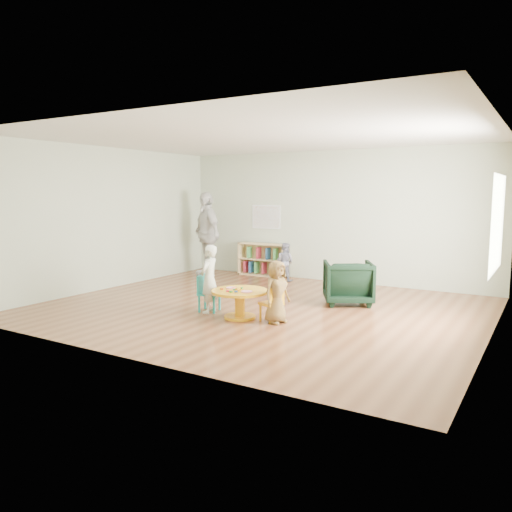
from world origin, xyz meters
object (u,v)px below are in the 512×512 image
(activity_table, at_px, (240,299))
(bookshelf, at_px, (263,260))
(adult_caretaker, at_px, (207,234))
(kid_chair_left, at_px, (207,292))
(toddler, at_px, (285,262))
(armchair, at_px, (348,282))
(child_left, at_px, (209,279))
(child_right, at_px, (277,292))
(kid_chair_right, at_px, (273,303))

(activity_table, relative_size, bookshelf, 0.72)
(bookshelf, distance_m, adult_caretaker, 1.42)
(kid_chair_left, height_order, toddler, toddler)
(armchair, relative_size, adult_caretaker, 0.43)
(activity_table, distance_m, armchair, 2.09)
(child_left, relative_size, child_right, 1.17)
(child_right, distance_m, toddler, 3.52)
(adult_caretaker, bearing_deg, child_right, -10.50)
(activity_table, distance_m, child_left, 0.65)
(kid_chair_left, xyz_separation_m, adult_caretaker, (-2.07, 2.80, 0.65))
(kid_chair_right, height_order, toddler, toddler)
(kid_chair_left, height_order, child_left, child_left)
(armchair, distance_m, toddler, 2.43)
(activity_table, distance_m, kid_chair_left, 0.71)
(bookshelf, xyz_separation_m, armchair, (2.75, -1.81, 0.01))
(kid_chair_left, relative_size, bookshelf, 0.49)
(activity_table, distance_m, kid_chair_right, 0.54)
(kid_chair_left, distance_m, armchair, 2.45)
(kid_chair_left, distance_m, child_left, 0.26)
(activity_table, bearing_deg, child_right, 3.53)
(armchair, xyz_separation_m, child_left, (-1.67, -1.76, 0.17))
(activity_table, height_order, kid_chair_left, kid_chair_left)
(child_left, height_order, toddler, child_left)
(kid_chair_left, bearing_deg, child_right, 72.37)
(kid_chair_right, bearing_deg, bookshelf, 51.59)
(kid_chair_right, relative_size, child_right, 0.57)
(bookshelf, height_order, adult_caretaker, adult_caretaker)
(armchair, height_order, child_right, child_right)
(armchair, relative_size, toddler, 0.98)
(kid_chair_left, distance_m, child_right, 1.33)
(bookshelf, height_order, armchair, bookshelf)
(kid_chair_right, distance_m, child_left, 1.17)
(toddler, bearing_deg, activity_table, 108.19)
(toddler, bearing_deg, adult_caretaker, 11.77)
(child_left, relative_size, adult_caretaker, 0.57)
(activity_table, relative_size, child_left, 0.80)
(activity_table, bearing_deg, child_left, 176.48)
(kid_chair_left, xyz_separation_m, armchair, (1.77, 1.69, 0.06))
(armchair, height_order, toddler, toddler)
(activity_table, relative_size, toddler, 1.04)
(activity_table, relative_size, child_right, 0.94)
(kid_chair_left, relative_size, toddler, 0.71)
(kid_chair_left, bearing_deg, child_left, 41.35)
(armchair, bearing_deg, activity_table, 30.97)
(toddler, bearing_deg, child_right, 118.12)
(child_right, bearing_deg, adult_caretaker, 65.31)
(kid_chair_left, distance_m, toddler, 3.11)
(child_left, bearing_deg, kid_chair_left, -131.55)
(toddler, relative_size, adult_caretaker, 0.43)
(bookshelf, relative_size, child_right, 1.29)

